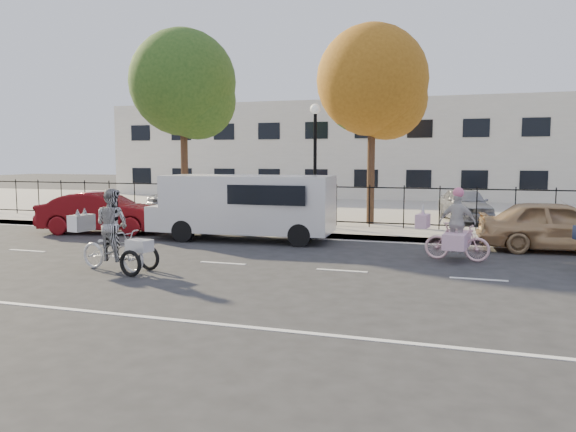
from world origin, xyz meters
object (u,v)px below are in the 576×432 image
at_px(lamppost, 315,143).
at_px(lot_car_a, 186,195).
at_px(lot_car_d, 465,204).
at_px(white_van, 245,205).
at_px(lot_car_b, 197,198).
at_px(red_sedan, 103,213).
at_px(zebra_trike, 113,239).
at_px(pedestrian, 207,200).
at_px(gold_sedan, 557,226).
at_px(unicorn_bike, 456,234).

distance_m(lamppost, lot_car_a, 9.20).
bearing_deg(lot_car_d, white_van, -149.33).
height_order(lamppost, lot_car_d, lamppost).
bearing_deg(lot_car_b, red_sedan, -103.62).
relative_size(zebra_trike, pedestrian, 1.20).
distance_m(gold_sedan, lot_car_b, 15.16).
relative_size(red_sedan, lot_car_a, 0.95).
relative_size(lamppost, red_sedan, 1.01).
distance_m(pedestrian, lot_car_d, 9.93).
bearing_deg(lot_car_b, unicorn_bike, -46.11).
xyz_separation_m(pedestrian, lot_car_d, (8.78, 4.62, -0.29)).
height_order(unicorn_bike, lot_car_b, unicorn_bike).
relative_size(unicorn_bike, lot_car_d, 0.49).
relative_size(unicorn_bike, red_sedan, 0.44).
xyz_separation_m(lot_car_a, lot_car_b, (1.20, -1.19, -0.02)).
xyz_separation_m(unicorn_bike, pedestrian, (-8.65, 3.50, 0.39)).
height_order(pedestrian, lot_car_b, pedestrian).
bearing_deg(gold_sedan, zebra_trike, 115.65).
distance_m(unicorn_bike, red_sedan, 11.81).
height_order(white_van, lot_car_b, white_van).
distance_m(gold_sedan, lot_car_a, 16.73).
bearing_deg(lot_car_b, zebra_trike, -82.64).
relative_size(unicorn_bike, lot_car_a, 0.42).
bearing_deg(lot_car_d, lot_car_b, 166.38).
xyz_separation_m(red_sedan, gold_sedan, (14.35, 0.70, 0.01)).
bearing_deg(lot_car_d, zebra_trike, -136.84).
distance_m(zebra_trike, red_sedan, 6.82).
bearing_deg(unicorn_bike, pedestrian, 75.70).
bearing_deg(lamppost, gold_sedan, -16.81).
bearing_deg(unicorn_bike, lamppost, 54.61).
bearing_deg(lamppost, white_van, -115.79).
relative_size(lot_car_b, lot_car_d, 1.21).
distance_m(unicorn_bike, pedestrian, 9.34).
bearing_deg(gold_sedan, lamppost, 67.92).
height_order(white_van, gold_sedan, white_van).
height_order(lot_car_b, lot_car_d, lot_car_d).
xyz_separation_m(zebra_trike, lot_car_b, (-3.89, 11.78, 0.05)).
bearing_deg(zebra_trike, white_van, -3.16).
height_order(unicorn_bike, gold_sedan, unicorn_bike).
xyz_separation_m(lamppost, unicorn_bike, (4.96, -4.64, -2.42)).
height_order(gold_sedan, lot_car_a, lot_car_a).
bearing_deg(white_van, unicorn_bike, -17.92).
bearing_deg(lamppost, pedestrian, -162.77).
distance_m(white_van, pedestrian, 2.91).
bearing_deg(unicorn_bike, gold_sedan, -40.85).
bearing_deg(unicorn_bike, red_sedan, 89.74).
bearing_deg(zebra_trike, unicorn_bike, -55.11).
distance_m(gold_sedan, pedestrian, 11.37).
bearing_deg(pedestrian, lot_car_b, -95.94).
bearing_deg(pedestrian, unicorn_bike, 120.83).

